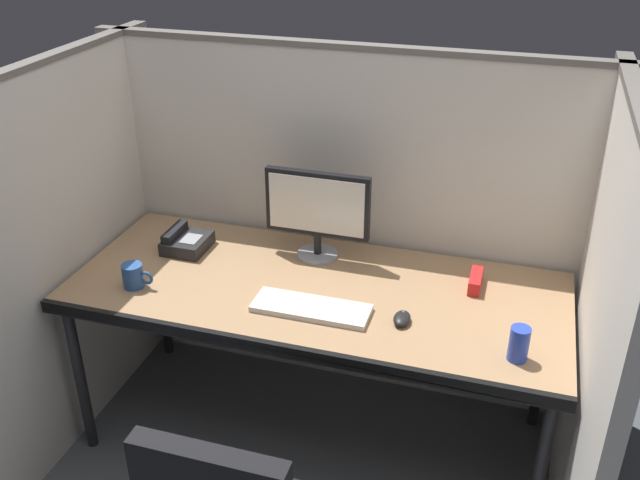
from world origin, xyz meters
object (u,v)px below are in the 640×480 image
at_px(monitor_center, 317,209).
at_px(red_stapler, 475,281).
at_px(desk, 315,300).
at_px(coffee_mug, 134,276).
at_px(computer_mouse, 402,318).
at_px(desk_phone, 186,242).
at_px(soda_can, 519,344).
at_px(keyboard_main, 311,308).

height_order(monitor_center, red_stapler, monitor_center).
distance_m(desk, monitor_center, 0.37).
relative_size(monitor_center, coffee_mug, 3.41).
xyz_separation_m(desk, red_stapler, (0.58, 0.19, 0.08)).
height_order(desk, computer_mouse, computer_mouse).
relative_size(desk_phone, coffee_mug, 1.51).
relative_size(computer_mouse, red_stapler, 0.64).
bearing_deg(soda_can, computer_mouse, 166.47).
bearing_deg(soda_can, desk_phone, 165.03).
relative_size(monitor_center, desk_phone, 2.26).
bearing_deg(keyboard_main, coffee_mug, -176.89).
height_order(soda_can, coffee_mug, soda_can).
height_order(red_stapler, soda_can, soda_can).
relative_size(desk, keyboard_main, 4.42).
bearing_deg(desk, coffee_mug, -164.41).
bearing_deg(computer_mouse, keyboard_main, -176.07).
distance_m(desk, desk_phone, 0.64).
bearing_deg(keyboard_main, monitor_center, 104.05).
height_order(keyboard_main, coffee_mug, coffee_mug).
bearing_deg(monitor_center, desk_phone, -169.43).
bearing_deg(coffee_mug, keyboard_main, 3.11).
distance_m(computer_mouse, coffee_mug, 1.03).
bearing_deg(soda_can, keyboard_main, 174.22).
xyz_separation_m(desk, keyboard_main, (0.03, -0.15, 0.06)).
bearing_deg(computer_mouse, coffee_mug, -176.63).
height_order(desk_phone, coffee_mug, coffee_mug).
xyz_separation_m(computer_mouse, soda_can, (0.40, -0.10, 0.04)).
bearing_deg(desk, soda_can, -16.28).
distance_m(desk, red_stapler, 0.62).
bearing_deg(keyboard_main, soda_can, -5.78).
distance_m(desk, computer_mouse, 0.39).
xyz_separation_m(red_stapler, soda_can, (0.18, -0.41, 0.03)).
height_order(computer_mouse, soda_can, soda_can).
bearing_deg(red_stapler, desk, -161.85).
bearing_deg(red_stapler, desk_phone, -177.84).
relative_size(computer_mouse, soda_can, 0.79).
bearing_deg(coffee_mug, desk_phone, 81.03).
distance_m(keyboard_main, soda_can, 0.74).
bearing_deg(desk_phone, desk, -13.33).
xyz_separation_m(desk_phone, coffee_mug, (-0.05, -0.33, 0.01)).
distance_m(keyboard_main, desk_phone, 0.71).
xyz_separation_m(monitor_center, keyboard_main, (0.10, -0.40, -0.20)).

